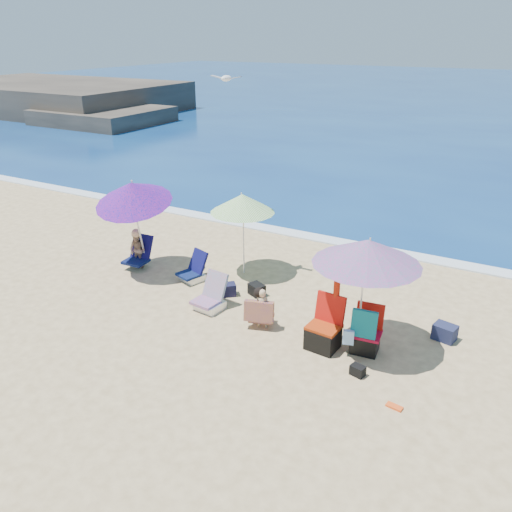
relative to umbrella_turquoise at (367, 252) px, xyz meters
The scene contains 20 objects.
ground 2.81m from the umbrella_turquoise, 165.67° to the right, with size 120.00×120.00×0.00m.
sea 44.56m from the umbrella_turquoise, 92.65° to the left, with size 120.00×80.00×0.12m.
foam 5.34m from the umbrella_turquoise, 114.24° to the left, with size 120.00×0.50×0.04m.
headland 35.10m from the umbrella_turquoise, 146.80° to the left, with size 20.50×11.50×2.60m.
umbrella_turquoise is the anchor object (origin of this frame).
umbrella_striped 3.81m from the umbrella_turquoise, 153.17° to the left, with size 1.46×1.46×1.93m.
umbrella_blue 5.55m from the umbrella_turquoise, behind, with size 2.10×2.15×2.34m.
furled_umbrella 1.13m from the umbrella_turquoise, behind, with size 0.17×0.17×1.50m.
chair_navy 4.58m from the umbrella_turquoise, 168.85° to the left, with size 0.64×0.74×0.66m.
chair_rainbow 3.52m from the umbrella_turquoise, behind, with size 0.61×0.72×0.72m.
camp_chair_left 1.68m from the umbrella_turquoise, 151.64° to the right, with size 0.59×0.60×0.95m.
camp_chair_right 1.53m from the umbrella_turquoise, 37.38° to the right, with size 0.60×0.67×0.89m.
person_center 2.37m from the umbrella_turquoise, behind, with size 0.59×0.57×0.81m.
person_left 5.95m from the umbrella_turquoise, behind, with size 0.57×0.70×0.97m.
bag_navy_a 3.59m from the umbrella_turquoise, 169.65° to the left, with size 0.42×0.41×0.26m.
bag_black_a 3.21m from the umbrella_turquoise, 161.09° to the left, with size 0.41×0.37×0.25m.
bag_navy_b 2.35m from the umbrella_turquoise, 38.20° to the left, with size 0.45×0.37×0.29m.
bag_black_b 1.95m from the umbrella_turquoise, 72.82° to the right, with size 0.26×0.21×0.18m.
orange_item 2.46m from the umbrella_turquoise, 52.70° to the right, with size 0.26×0.15×0.03m.
seagull 4.74m from the umbrella_turquoise, 156.08° to the left, with size 0.70×0.32×0.12m.
Camera 1 is at (4.27, -7.24, 5.15)m, focal length 36.46 mm.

